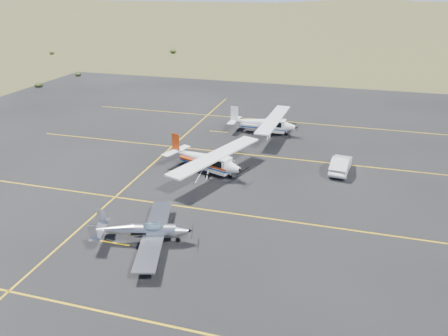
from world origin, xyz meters
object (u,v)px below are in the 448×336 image
at_px(aircraft_low_wing, 144,230).
at_px(sedan, 341,164).
at_px(aircraft_plain, 264,123).
at_px(aircraft_cessna, 206,159).

relative_size(aircraft_low_wing, sedan, 1.99).
bearing_deg(aircraft_plain, aircraft_cessna, -100.93).
bearing_deg(sedan, aircraft_low_wing, 58.41).
distance_m(aircraft_cessna, aircraft_plain, 11.34).
relative_size(aircraft_low_wing, aircraft_cessna, 0.77).
bearing_deg(aircraft_low_wing, aircraft_cessna, 72.96).
relative_size(aircraft_cessna, aircraft_plain, 1.01).
bearing_deg(aircraft_cessna, aircraft_low_wing, -71.19).
xyz_separation_m(aircraft_low_wing, sedan, (10.96, 14.20, -0.16)).
height_order(aircraft_cessna, sedan, aircraft_cessna).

